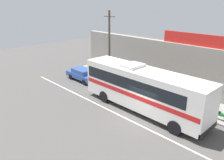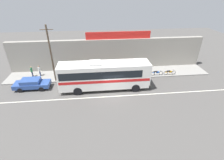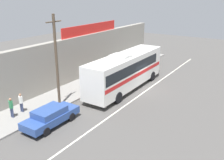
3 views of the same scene
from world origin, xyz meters
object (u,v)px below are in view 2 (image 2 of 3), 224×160
at_px(utility_pole, 51,54).
at_px(motorcycle_purple, 131,74).
at_px(intercity_bus, 104,74).
at_px(motorcycle_green, 139,73).
at_px(motorcycle_black, 170,72).
at_px(pedestrian_by_curb, 32,71).
at_px(motorcycle_red, 157,73).
at_px(parked_car, 32,84).
at_px(pedestrian_far_left, 39,70).

relative_size(utility_pole, motorcycle_purple, 4.06).
height_order(intercity_bus, utility_pole, utility_pole).
relative_size(motorcycle_green, motorcycle_black, 0.98).
distance_m(utility_pole, motorcycle_purple, 11.38).
bearing_deg(pedestrian_by_curb, motorcycle_green, -4.92).
bearing_deg(motorcycle_red, parked_car, -174.33).
bearing_deg(intercity_bus, motorcycle_green, 27.89).
relative_size(parked_car, utility_pole, 0.58).
bearing_deg(intercity_bus, motorcycle_red, 18.25).
distance_m(motorcycle_red, pedestrian_far_left, 17.34).
bearing_deg(utility_pole, motorcycle_green, 0.93).
xyz_separation_m(motorcycle_purple, pedestrian_by_curb, (-14.40, 1.49, 0.51)).
height_order(motorcycle_red, motorcycle_black, same).
height_order(motorcycle_green, motorcycle_purple, same).
height_order(intercity_bus, motorcycle_red, intercity_bus).
height_order(intercity_bus, motorcycle_black, intercity_bus).
xyz_separation_m(parked_car, utility_pole, (2.65, 1.70, 3.35)).
height_order(pedestrian_far_left, pedestrian_by_curb, pedestrian_by_curb).
bearing_deg(pedestrian_far_left, pedestrian_by_curb, -170.34).
bearing_deg(motorcycle_green, motorcycle_black, -2.26).
height_order(parked_car, pedestrian_far_left, pedestrian_far_left).
bearing_deg(motorcycle_green, motorcycle_purple, -172.69).
xyz_separation_m(parked_car, motorcycle_green, (14.65, 1.89, -0.17)).
bearing_deg(pedestrian_far_left, motorcycle_red, -5.58).
relative_size(utility_pole, motorcycle_black, 4.12).
xyz_separation_m(intercity_bus, motorcycle_purple, (4.14, 2.66, -1.50)).
height_order(utility_pole, motorcycle_black, utility_pole).
xyz_separation_m(motorcycle_red, motorcycle_black, (1.95, -0.01, 0.00)).
bearing_deg(parked_car, intercity_bus, -5.63).
bearing_deg(intercity_bus, motorcycle_black, 14.78).
bearing_deg(motorcycle_red, motorcycle_purple, 179.74).
xyz_separation_m(utility_pole, motorcycle_green, (12.00, 0.20, -3.53)).
height_order(motorcycle_green, motorcycle_black, same).
height_order(motorcycle_black, motorcycle_purple, same).
bearing_deg(pedestrian_far_left, motorcycle_purple, -7.12).
xyz_separation_m(intercity_bus, motorcycle_black, (9.97, 2.63, -1.50)).
bearing_deg(parked_car, utility_pole, 32.62).
relative_size(utility_pole, motorcycle_red, 4.11).
xyz_separation_m(utility_pole, motorcycle_black, (16.65, 0.01, -3.53)).
bearing_deg(motorcycle_purple, parked_car, -172.63).
relative_size(motorcycle_red, motorcycle_purple, 0.99).
xyz_separation_m(intercity_bus, parked_car, (-9.33, 0.92, -1.33)).
bearing_deg(motorcycle_purple, pedestrian_far_left, 172.88).
distance_m(utility_pole, motorcycle_red, 15.12).
height_order(utility_pole, pedestrian_by_curb, utility_pole).
distance_m(motorcycle_black, pedestrian_by_curb, 20.30).
bearing_deg(motorcycle_green, parked_car, -172.64).
relative_size(intercity_bus, motorcycle_purple, 6.01).
bearing_deg(parked_car, motorcycle_red, 5.67).
xyz_separation_m(utility_pole, motorcycle_purple, (10.81, 0.04, -3.53)).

